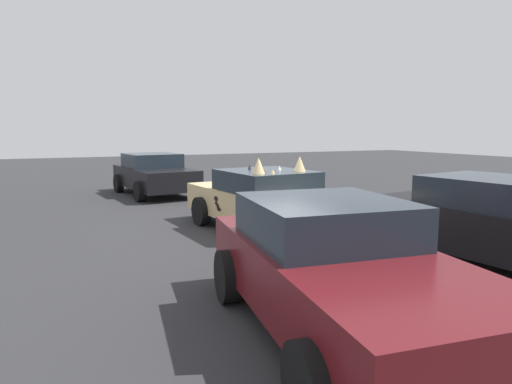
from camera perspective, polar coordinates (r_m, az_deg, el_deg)
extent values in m
plane|color=#2D2D30|center=(9.44, 1.66, -5.31)|extent=(60.00, 60.00, 0.00)
cube|color=#D8BC7F|center=(9.32, 1.68, -1.80)|extent=(4.81, 2.30, 0.61)
cube|color=#1E2833|center=(9.34, 1.32, 1.48)|extent=(2.04, 1.86, 0.44)
cylinder|color=black|center=(8.81, 11.86, -4.26)|extent=(0.68, 0.29, 0.66)
cylinder|color=black|center=(7.70, 1.60, -5.86)|extent=(0.68, 0.29, 0.66)
cylinder|color=black|center=(11.05, 1.72, -1.60)|extent=(0.68, 0.29, 0.66)
cylinder|color=black|center=(10.19, -7.12, -2.49)|extent=(0.68, 0.29, 0.66)
ellipsoid|color=black|center=(8.75, 11.75, -2.30)|extent=(0.15, 0.04, 0.11)
ellipsoid|color=black|center=(9.78, 6.43, -1.79)|extent=(0.12, 0.03, 0.15)
ellipsoid|color=black|center=(10.34, 4.14, -1.55)|extent=(0.14, 0.04, 0.16)
ellipsoid|color=black|center=(9.46, -5.18, -1.47)|extent=(0.14, 0.03, 0.08)
ellipsoid|color=black|center=(11.34, 0.57, -0.10)|extent=(0.14, 0.03, 0.09)
ellipsoid|color=black|center=(9.83, 6.07, -0.39)|extent=(0.17, 0.04, 0.08)
ellipsoid|color=black|center=(9.29, 8.76, -2.06)|extent=(0.19, 0.04, 0.15)
ellipsoid|color=black|center=(9.46, -5.23, -0.87)|extent=(0.19, 0.04, 0.11)
ellipsoid|color=black|center=(7.89, 0.68, -4.55)|extent=(0.12, 0.03, 0.15)
ellipsoid|color=black|center=(9.37, -4.84, -2.23)|extent=(0.20, 0.04, 0.09)
ellipsoid|color=black|center=(8.95, 10.77, -3.30)|extent=(0.17, 0.04, 0.09)
ellipsoid|color=black|center=(9.40, -4.99, -1.86)|extent=(0.13, 0.03, 0.11)
cylinder|color=silver|center=(7.95, 6.01, -0.85)|extent=(0.07, 0.07, 0.13)
sphere|color=black|center=(8.27, 6.05, -0.70)|extent=(0.07, 0.07, 0.07)
cone|color=gray|center=(7.99, 11.62, -1.17)|extent=(0.11, 0.11, 0.06)
cone|color=black|center=(8.42, 11.41, -0.68)|extent=(0.06, 0.06, 0.06)
cylinder|color=black|center=(8.06, 11.25, -0.90)|extent=(0.08, 0.08, 0.11)
cylinder|color=#51381E|center=(7.29, 7.36, -1.82)|extent=(0.12, 0.12, 0.09)
cone|color=silver|center=(7.64, 7.14, -1.20)|extent=(0.13, 0.13, 0.14)
cone|color=orange|center=(7.90, 3.93, -0.94)|extent=(0.11, 0.11, 0.11)
cone|color=#A87A38|center=(8.14, 9.16, -0.77)|extent=(0.09, 0.09, 0.11)
cone|color=orange|center=(7.82, 9.96, -1.22)|extent=(0.05, 0.05, 0.09)
cone|color=#51381E|center=(9.13, 0.37, 2.91)|extent=(0.12, 0.12, 0.06)
cone|color=#A87A38|center=(9.04, 1.22, 2.95)|extent=(0.05, 0.05, 0.09)
cone|color=silver|center=(9.39, 3.06, 3.16)|extent=(0.12, 0.12, 0.10)
cone|color=tan|center=(8.69, 2.19, 2.68)|extent=(0.11, 0.11, 0.07)
cylinder|color=#51381E|center=(9.40, 0.04, 3.04)|extent=(0.08, 0.08, 0.06)
cone|color=black|center=(9.65, -0.83, 3.30)|extent=(0.11, 0.11, 0.10)
cone|color=#D8BC7F|center=(9.16, 5.69, 3.68)|extent=(0.25, 0.25, 0.32)
cone|color=#D8BC7F|center=(8.61, 0.34, 3.44)|extent=(0.25, 0.25, 0.32)
cube|color=black|center=(15.29, -12.99, 1.89)|extent=(4.15, 2.26, 0.65)
cube|color=#1E2833|center=(15.48, -13.36, 4.03)|extent=(1.98, 1.85, 0.46)
cylinder|color=black|center=(14.51, -7.97, 0.59)|extent=(0.66, 0.30, 0.64)
cylinder|color=black|center=(13.88, -14.89, 0.06)|extent=(0.66, 0.30, 0.64)
cylinder|color=black|center=(16.77, -11.36, 1.51)|extent=(0.66, 0.30, 0.64)
cylinder|color=black|center=(16.24, -17.41, 1.08)|extent=(0.66, 0.30, 0.64)
cube|color=#5B1419|center=(4.79, 10.77, -11.05)|extent=(4.27, 2.26, 0.68)
cube|color=#1E2833|center=(4.94, 8.99, -3.56)|extent=(1.87, 1.82, 0.46)
cylinder|color=black|center=(4.49, 29.61, -17.29)|extent=(0.69, 0.30, 0.67)
cylinder|color=black|center=(6.35, 12.55, -9.04)|extent=(0.69, 0.30, 0.67)
cylinder|color=black|center=(5.70, -3.71, -10.85)|extent=(0.69, 0.30, 0.67)
cube|color=#1E2833|center=(7.94, 29.40, -0.11)|extent=(2.39, 1.91, 0.47)
cylinder|color=black|center=(9.44, 25.10, -4.20)|extent=(0.63, 0.31, 0.60)
cylinder|color=black|center=(8.00, 18.22, -5.94)|extent=(0.63, 0.31, 0.60)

